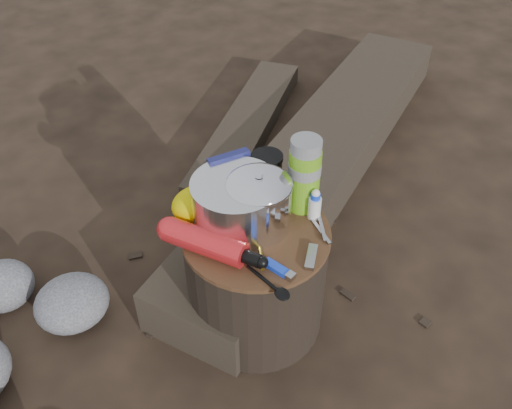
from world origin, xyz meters
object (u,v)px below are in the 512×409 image
stump (256,278)px  travel_mug (267,175)px  camping_pot (259,202)px  log_main (322,154)px  thermos (304,175)px  fuel_bottle (206,242)px

stump → travel_mug: (0.11, 0.14, 0.26)m
stump → travel_mug: size_ratio=3.12×
camping_pot → travel_mug: bearing=53.0°
stump → camping_pot: size_ratio=2.35×
log_main → thermos: 0.78m
fuel_bottle → thermos: bearing=-28.9°
thermos → travel_mug: bearing=122.2°
camping_pot → thermos: thermos is taller
stump → camping_pot: bearing=46.5°
camping_pot → fuel_bottle: (-0.17, -0.03, -0.05)m
stump → thermos: bearing=12.4°
thermos → camping_pot: bearing=-173.5°
travel_mug → log_main: bearing=39.9°
fuel_bottle → thermos: thermos is taller
stump → log_main: size_ratio=0.20×
log_main → fuel_bottle: size_ratio=6.99×
fuel_bottle → thermos: 0.33m
thermos → travel_mug: size_ratio=1.71×
stump → travel_mug: travel_mug is taller
stump → camping_pot: camping_pot is taller
stump → fuel_bottle: 0.27m
log_main → travel_mug: 0.74m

